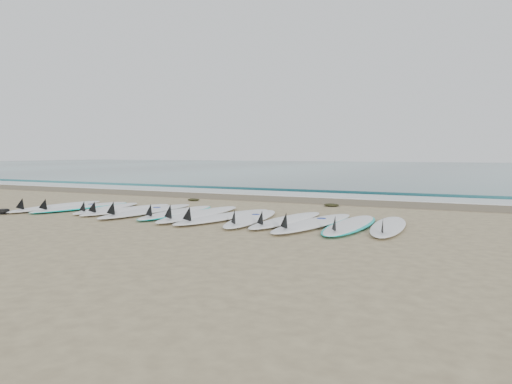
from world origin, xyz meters
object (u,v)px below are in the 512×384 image
at_px(surfboard_6, 198,214).
at_px(leash_coil, 1,211).
at_px(surfboard_0, 55,206).
at_px(surfboard_12, 388,226).

xyz_separation_m(surfboard_6, leash_coil, (-3.87, -1.32, -0.01)).
bearing_deg(leash_coil, surfboard_6, 18.88).
xyz_separation_m(surfboard_0, surfboard_6, (3.62, 0.19, 0.01)).
height_order(surfboard_0, leash_coil, surfboard_0).
relative_size(surfboard_6, leash_coil, 6.33).
bearing_deg(surfboard_12, surfboard_6, 174.88).
xyz_separation_m(surfboard_12, leash_coil, (-7.48, -1.37, -0.01)).
relative_size(surfboard_6, surfboard_12, 1.15).
distance_m(surfboard_0, leash_coil, 1.16).
distance_m(surfboard_12, leash_coil, 7.61).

